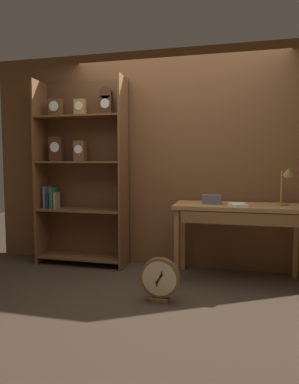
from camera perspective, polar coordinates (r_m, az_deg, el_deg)
ground_plane at (r=3.28m, az=0.61°, el=-17.93°), size 10.00×10.00×0.00m
back_wood_panel at (r=4.25m, az=4.56°, el=5.29°), size 4.80×0.05×2.60m
bookshelf at (r=4.42m, az=-11.05°, el=3.40°), size 1.12×0.35×2.26m
workbench at (r=3.84m, az=14.16°, el=-3.58°), size 1.34×0.57×0.82m
desk_lamp at (r=3.89m, az=21.32°, el=1.73°), size 0.19×0.19×0.42m
toolbox_small at (r=3.85m, az=10.08°, el=-1.19°), size 0.20×0.12×0.10m
open_repair_manual at (r=3.75m, az=14.18°, el=-2.00°), size 0.21×0.25×0.02m
round_clock_large at (r=3.29m, az=1.70°, el=-13.99°), size 0.37×0.11×0.41m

